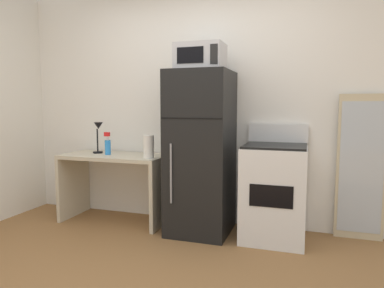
{
  "coord_description": "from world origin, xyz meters",
  "views": [
    {
      "loc": [
        1.1,
        -2.07,
        1.28
      ],
      "look_at": [
        0.05,
        1.1,
        0.93
      ],
      "focal_mm": 33.06,
      "sensor_mm": 36.0,
      "label": 1
    }
  ],
  "objects_px": {
    "desk_lamp": "(98,132)",
    "oven_range": "(274,192)",
    "paper_towel_roll": "(149,147)",
    "microwave": "(200,57)",
    "desk": "(115,175)",
    "refrigerator": "(201,153)",
    "spray_bottle": "(108,146)",
    "leaning_mirror": "(361,168)"
  },
  "relations": [
    {
      "from": "desk",
      "to": "desk_lamp",
      "type": "distance_m",
      "value": 0.52
    },
    {
      "from": "microwave",
      "to": "oven_range",
      "type": "bearing_deg",
      "value": 3.49
    },
    {
      "from": "desk_lamp",
      "to": "microwave",
      "type": "xyz_separation_m",
      "value": [
        1.24,
        -0.09,
        0.77
      ]
    },
    {
      "from": "desk",
      "to": "refrigerator",
      "type": "height_order",
      "value": "refrigerator"
    },
    {
      "from": "desk_lamp",
      "to": "microwave",
      "type": "bearing_deg",
      "value": -4.2
    },
    {
      "from": "desk",
      "to": "desk_lamp",
      "type": "bearing_deg",
      "value": 171.43
    },
    {
      "from": "desk_lamp",
      "to": "microwave",
      "type": "height_order",
      "value": "microwave"
    },
    {
      "from": "desk",
      "to": "paper_towel_roll",
      "type": "bearing_deg",
      "value": -16.87
    },
    {
      "from": "refrigerator",
      "to": "oven_range",
      "type": "xyz_separation_m",
      "value": [
        0.73,
        0.02,
        -0.35
      ]
    },
    {
      "from": "spray_bottle",
      "to": "refrigerator",
      "type": "xyz_separation_m",
      "value": [
        1.08,
        -0.0,
        -0.03
      ]
    },
    {
      "from": "desk_lamp",
      "to": "refrigerator",
      "type": "height_order",
      "value": "refrigerator"
    },
    {
      "from": "microwave",
      "to": "desk_lamp",
      "type": "bearing_deg",
      "value": 175.8
    },
    {
      "from": "spray_bottle",
      "to": "microwave",
      "type": "height_order",
      "value": "microwave"
    },
    {
      "from": "refrigerator",
      "to": "leaning_mirror",
      "type": "relative_size",
      "value": 1.16
    },
    {
      "from": "paper_towel_roll",
      "to": "spray_bottle",
      "type": "bearing_deg",
      "value": 168.24
    },
    {
      "from": "desk_lamp",
      "to": "oven_range",
      "type": "relative_size",
      "value": 0.32
    },
    {
      "from": "microwave",
      "to": "leaning_mirror",
      "type": "bearing_deg",
      "value": 11.2
    },
    {
      "from": "refrigerator",
      "to": "microwave",
      "type": "distance_m",
      "value": 0.94
    },
    {
      "from": "desk",
      "to": "leaning_mirror",
      "type": "height_order",
      "value": "leaning_mirror"
    },
    {
      "from": "leaning_mirror",
      "to": "paper_towel_roll",
      "type": "bearing_deg",
      "value": -169.2
    },
    {
      "from": "desk",
      "to": "paper_towel_roll",
      "type": "relative_size",
      "value": 4.83
    },
    {
      "from": "desk_lamp",
      "to": "leaning_mirror",
      "type": "relative_size",
      "value": 0.25
    },
    {
      "from": "desk_lamp",
      "to": "oven_range",
      "type": "distance_m",
      "value": 2.04
    },
    {
      "from": "spray_bottle",
      "to": "microwave",
      "type": "xyz_separation_m",
      "value": [
        1.08,
        -0.03,
        0.91
      ]
    },
    {
      "from": "paper_towel_roll",
      "to": "oven_range",
      "type": "distance_m",
      "value": 1.33
    },
    {
      "from": "desk_lamp",
      "to": "oven_range",
      "type": "bearing_deg",
      "value": -1.35
    },
    {
      "from": "paper_towel_roll",
      "to": "microwave",
      "type": "distance_m",
      "value": 1.04
    },
    {
      "from": "microwave",
      "to": "leaning_mirror",
      "type": "xyz_separation_m",
      "value": [
        1.51,
        0.3,
        -1.06
      ]
    },
    {
      "from": "desk",
      "to": "microwave",
      "type": "height_order",
      "value": "microwave"
    },
    {
      "from": "spray_bottle",
      "to": "desk_lamp",
      "type": "bearing_deg",
      "value": 157.65
    },
    {
      "from": "paper_towel_roll",
      "to": "microwave",
      "type": "xyz_separation_m",
      "value": [
        0.53,
        0.09,
        0.89
      ]
    },
    {
      "from": "desk_lamp",
      "to": "spray_bottle",
      "type": "xyz_separation_m",
      "value": [
        0.16,
        -0.07,
        -0.14
      ]
    },
    {
      "from": "paper_towel_roll",
      "to": "oven_range",
      "type": "height_order",
      "value": "oven_range"
    },
    {
      "from": "microwave",
      "to": "refrigerator",
      "type": "bearing_deg",
      "value": 90.32
    },
    {
      "from": "refrigerator",
      "to": "oven_range",
      "type": "height_order",
      "value": "refrigerator"
    },
    {
      "from": "spray_bottle",
      "to": "oven_range",
      "type": "xyz_separation_m",
      "value": [
        1.81,
        0.02,
        -0.38
      ]
    },
    {
      "from": "spray_bottle",
      "to": "refrigerator",
      "type": "distance_m",
      "value": 1.08
    },
    {
      "from": "desk",
      "to": "oven_range",
      "type": "height_order",
      "value": "oven_range"
    },
    {
      "from": "microwave",
      "to": "oven_range",
      "type": "relative_size",
      "value": 0.42
    },
    {
      "from": "paper_towel_roll",
      "to": "microwave",
      "type": "bearing_deg",
      "value": 9.64
    },
    {
      "from": "desk_lamp",
      "to": "microwave",
      "type": "distance_m",
      "value": 1.46
    },
    {
      "from": "refrigerator",
      "to": "spray_bottle",
      "type": "bearing_deg",
      "value": 179.79
    }
  ]
}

